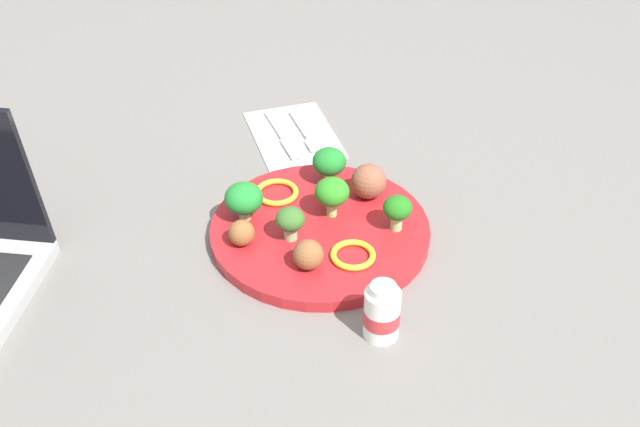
# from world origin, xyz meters

# --- Properties ---
(ground_plane) EXTENTS (4.00, 4.00, 0.00)m
(ground_plane) POSITION_xyz_m (0.00, 0.00, 0.00)
(ground_plane) COLOR slate
(plate) EXTENTS (0.28, 0.28, 0.02)m
(plate) POSITION_xyz_m (0.00, 0.00, 0.01)
(plate) COLOR red
(plate) RESTS_ON ground_plane
(broccoli_floret_center) EXTENTS (0.04, 0.04, 0.05)m
(broccoli_floret_center) POSITION_xyz_m (0.03, 0.09, 0.05)
(broccoli_floret_center) COLOR #96C778
(broccoli_floret_center) RESTS_ON plate
(broccoli_floret_back_right) EXTENTS (0.04, 0.04, 0.05)m
(broccoli_floret_back_right) POSITION_xyz_m (-0.02, 0.02, 0.05)
(broccoli_floret_back_right) COLOR #9BC76A
(broccoli_floret_back_right) RESTS_ON plate
(broccoli_floret_front_left) EXTENTS (0.05, 0.05, 0.05)m
(broccoli_floret_front_left) POSITION_xyz_m (-0.04, -0.09, 0.05)
(broccoli_floret_front_left) COLOR #92BB76
(broccoli_floret_front_left) RESTS_ON plate
(broccoli_floret_near_rim) EXTENTS (0.04, 0.04, 0.04)m
(broccoli_floret_near_rim) POSITION_xyz_m (0.01, -0.04, 0.04)
(broccoli_floret_near_rim) COLOR #90B881
(broccoli_floret_near_rim) RESTS_ON plate
(broccoli_floret_front_right) EXTENTS (0.05, 0.05, 0.05)m
(broccoli_floret_front_right) POSITION_xyz_m (-0.09, 0.04, 0.05)
(broccoli_floret_front_right) COLOR #A7CB72
(broccoli_floret_front_right) RESTS_ON plate
(meatball_mid_right) EXTENTS (0.04, 0.04, 0.04)m
(meatball_mid_right) POSITION_xyz_m (0.07, -0.03, 0.03)
(meatball_mid_right) COLOR brown
(meatball_mid_right) RESTS_ON plate
(meatball_center) EXTENTS (0.05, 0.05, 0.05)m
(meatball_center) POSITION_xyz_m (-0.05, 0.08, 0.04)
(meatball_center) COLOR brown
(meatball_center) RESTS_ON plate
(meatball_back_right) EXTENTS (0.03, 0.03, 0.03)m
(meatball_back_right) POSITION_xyz_m (0.01, -0.10, 0.03)
(meatball_back_right) COLOR brown
(meatball_back_right) RESTS_ON plate
(pepper_ring_back_right) EXTENTS (0.08, 0.08, 0.01)m
(pepper_ring_back_right) POSITION_xyz_m (0.07, 0.02, 0.02)
(pepper_ring_back_right) COLOR yellow
(pepper_ring_back_right) RESTS_ON plate
(pepper_ring_mid_right) EXTENTS (0.08, 0.08, 0.01)m
(pepper_ring_mid_right) POSITION_xyz_m (-0.08, -0.04, 0.02)
(pepper_ring_mid_right) COLOR gold
(pepper_ring_mid_right) RESTS_ON plate
(napkin) EXTENTS (0.17, 0.12, 0.01)m
(napkin) POSITION_xyz_m (-0.24, 0.03, 0.00)
(napkin) COLOR white
(napkin) RESTS_ON ground_plane
(fork) EXTENTS (0.12, 0.03, 0.01)m
(fork) POSITION_xyz_m (-0.24, 0.05, 0.01)
(fork) COLOR silver
(fork) RESTS_ON napkin
(knife) EXTENTS (0.15, 0.03, 0.01)m
(knife) POSITION_xyz_m (-0.24, 0.01, 0.01)
(knife) COLOR white
(knife) RESTS_ON napkin
(yogurt_bottle) EXTENTS (0.04, 0.04, 0.07)m
(yogurt_bottle) POSITION_xyz_m (0.18, 0.02, 0.03)
(yogurt_bottle) COLOR white
(yogurt_bottle) RESTS_ON ground_plane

